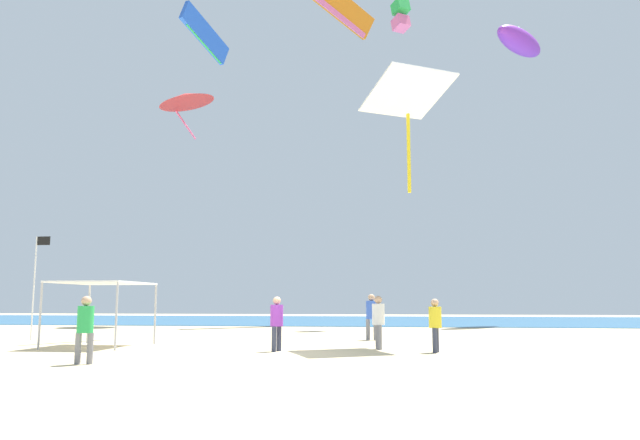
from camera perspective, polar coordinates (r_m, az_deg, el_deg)
ground at (r=18.18m, az=-3.04°, el=-12.57°), size 110.00×110.00×0.10m
ocean_strip at (r=50.01m, az=4.01°, el=-9.34°), size 110.00×25.89×0.03m
canopy_tent at (r=22.30m, az=-19.67°, el=-5.78°), size 2.65×3.10×2.18m
person_near_tent at (r=16.25m, az=-21.11°, el=-9.06°), size 0.44×0.39×1.66m
person_leftmost at (r=19.92m, az=5.49°, el=-9.10°), size 0.40×0.45×1.70m
person_central at (r=19.07m, az=-4.07°, el=-9.24°), size 0.40×0.43×1.67m
person_rightmost at (r=24.62m, az=4.85°, el=-8.66°), size 0.47×0.43×1.81m
person_far_shore at (r=18.91m, az=10.73°, el=-9.25°), size 0.38×0.42×1.60m
banner_flag at (r=26.96m, az=-25.05°, el=-4.95°), size 0.61×0.06×4.12m
kite_parafoil_blue at (r=30.81m, az=-10.70°, el=16.69°), size 1.47×3.30×2.10m
kite_diamond_white at (r=22.87m, az=8.20°, el=11.24°), size 3.69×3.64×4.20m
kite_delta_red at (r=44.22m, az=-12.44°, el=11.06°), size 5.13×5.10×3.25m
kite_box_green at (r=42.58m, az=7.56°, el=18.44°), size 1.36×1.40×2.10m
kite_inflatable_purple at (r=48.10m, az=18.16°, el=15.60°), size 4.94×5.69×2.18m
kite_parafoil_orange at (r=48.44m, az=1.96°, el=19.26°), size 4.92×4.34×3.77m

